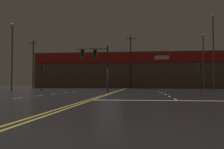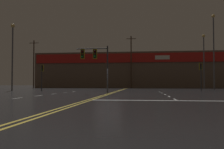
{
  "view_description": "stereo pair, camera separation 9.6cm",
  "coord_description": "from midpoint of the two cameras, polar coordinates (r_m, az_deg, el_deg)",
  "views": [
    {
      "loc": [
        3.18,
        -23.67,
        1.03
      ],
      "look_at": [
        0.0,
        3.22,
        2.0
      ],
      "focal_mm": 40.0,
      "sensor_mm": 36.0,
      "label": 1
    },
    {
      "loc": [
        3.28,
        -23.66,
        1.03
      ],
      "look_at": [
        0.0,
        3.22,
        2.0
      ],
      "focal_mm": 40.0,
      "sensor_mm": 36.0,
      "label": 2
    }
  ],
  "objects": [
    {
      "name": "streetlight_near_left",
      "position": [
        38.35,
        -21.92,
        5.66
      ],
      "size": [
        0.56,
        0.56,
        9.54
      ],
      "color": "#59595E",
      "rests_on": "ground"
    },
    {
      "name": "road_markings",
      "position": [
        22.08,
        1.19,
        -4.72
      ],
      "size": [
        15.93,
        60.0,
        0.01
      ],
      "color": "gold",
      "rests_on": "ground"
    },
    {
      "name": "traffic_signal_corner_northeast",
      "position": [
        36.47,
        19.52,
        0.93
      ],
      "size": [
        0.42,
        0.36,
        3.88
      ],
      "color": "#38383D",
      "rests_on": "ground"
    },
    {
      "name": "utility_pole_row",
      "position": [
        55.52,
        2.84,
        2.64
      ],
      "size": [
        46.91,
        0.26,
        11.56
      ],
      "color": "#4C3828",
      "rests_on": "ground"
    },
    {
      "name": "building_backdrop",
      "position": [
        61.25,
        3.72,
        0.85
      ],
      "size": [
        43.88,
        10.23,
        8.22
      ],
      "color": "brown",
      "rests_on": "ground"
    },
    {
      "name": "streetlight_median_approach",
      "position": [
        48.85,
        20.11,
        4.33
      ],
      "size": [
        0.56,
        0.56,
        10.03
      ],
      "color": "#59595E",
      "rests_on": "ground"
    },
    {
      "name": "ground_plane",
      "position": [
        23.91,
        -1.03,
        -4.52
      ],
      "size": [
        200.0,
        200.0,
        0.0
      ],
      "primitive_type": "plane",
      "color": "black"
    },
    {
      "name": "streetlight_far_right",
      "position": [
        43.48,
        22.08,
        6.66
      ],
      "size": [
        0.56,
        0.56,
        12.16
      ],
      "color": "#59595E",
      "rests_on": "ground"
    },
    {
      "name": "traffic_signal_median",
      "position": [
        25.17,
        -4.19,
        3.82
      ],
      "size": [
        3.25,
        0.36,
        4.79
      ],
      "color": "#38383D",
      "rests_on": "ground"
    },
    {
      "name": "traffic_signal_corner_northwest",
      "position": [
        38.11,
        -15.85,
        0.67
      ],
      "size": [
        0.42,
        0.36,
        3.79
      ],
      "color": "#38383D",
      "rests_on": "ground"
    }
  ]
}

